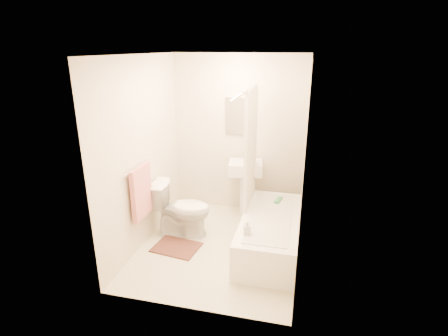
% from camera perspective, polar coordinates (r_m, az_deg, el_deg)
% --- Properties ---
extents(floor, '(2.40, 2.40, 0.00)m').
position_cam_1_polar(floor, '(4.71, -0.73, -12.56)').
color(floor, beige).
rests_on(floor, ground).
extents(ceiling, '(2.40, 2.40, 0.00)m').
position_cam_1_polar(ceiling, '(4.00, -0.88, 18.07)').
color(ceiling, white).
rests_on(ceiling, ground).
extents(wall_back, '(2.00, 0.02, 2.40)m').
position_cam_1_polar(wall_back, '(5.33, 2.40, 5.31)').
color(wall_back, beige).
rests_on(wall_back, ground).
extents(wall_left, '(0.02, 2.40, 2.40)m').
position_cam_1_polar(wall_left, '(4.54, -13.12, 2.34)').
color(wall_left, beige).
rests_on(wall_left, ground).
extents(wall_right, '(0.02, 2.40, 2.40)m').
position_cam_1_polar(wall_right, '(4.08, 12.93, 0.44)').
color(wall_right, beige).
rests_on(wall_right, ground).
extents(mirror, '(0.40, 0.03, 0.55)m').
position_cam_1_polar(mirror, '(5.25, 2.40, 8.44)').
color(mirror, white).
rests_on(mirror, wall_back).
extents(curtain_rod, '(0.03, 1.70, 0.03)m').
position_cam_1_polar(curtain_rod, '(4.07, 3.70, 12.40)').
color(curtain_rod, silver).
rests_on(curtain_rod, wall_back).
extents(shower_curtain, '(0.04, 0.80, 1.55)m').
position_cam_1_polar(shower_curtain, '(4.61, 4.37, 3.29)').
color(shower_curtain, silver).
rests_on(shower_curtain, curtain_rod).
extents(towel_bar, '(0.02, 0.60, 0.02)m').
position_cam_1_polar(towel_bar, '(4.35, -13.99, 0.11)').
color(towel_bar, silver).
rests_on(towel_bar, wall_left).
extents(towel, '(0.06, 0.45, 0.66)m').
position_cam_1_polar(towel, '(4.44, -13.31, -3.82)').
color(towel, '#CC7266').
rests_on(towel, towel_bar).
extents(toilet_paper, '(0.11, 0.12, 0.12)m').
position_cam_1_polar(toilet_paper, '(4.78, -11.29, -3.04)').
color(toilet_paper, white).
rests_on(toilet_paper, wall_left).
extents(toilet, '(0.82, 0.52, 0.76)m').
position_cam_1_polar(toilet, '(4.84, -6.84, -6.67)').
color(toilet, white).
rests_on(toilet, floor).
extents(sink, '(0.54, 0.46, 0.95)m').
position_cam_1_polar(sink, '(5.29, 3.48, -3.05)').
color(sink, silver).
rests_on(sink, floor).
extents(bathtub, '(0.71, 1.62, 0.45)m').
position_cam_1_polar(bathtub, '(4.58, 7.55, -10.45)').
color(bathtub, white).
rests_on(bathtub, floor).
extents(bath_mat, '(0.63, 0.50, 0.02)m').
position_cam_1_polar(bath_mat, '(4.70, -7.78, -12.69)').
color(bath_mat, '#522F1E').
rests_on(bath_mat, floor).
extents(soap_bottle, '(0.10, 0.10, 0.17)m').
position_cam_1_polar(soap_bottle, '(4.02, 3.80, -9.66)').
color(soap_bottle, silver).
rests_on(soap_bottle, bathtub).
extents(scrub_brush, '(0.10, 0.21, 0.04)m').
position_cam_1_polar(scrub_brush, '(4.89, 8.86, -5.24)').
color(scrub_brush, '#3D9D55').
rests_on(scrub_brush, bathtub).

